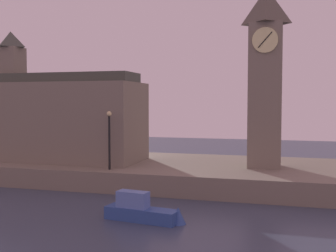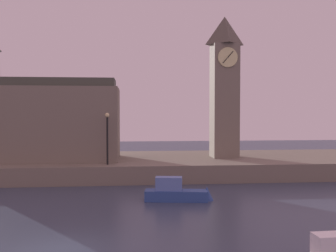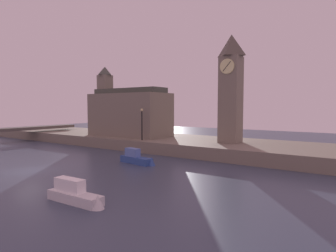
{
  "view_description": "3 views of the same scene",
  "coord_description": "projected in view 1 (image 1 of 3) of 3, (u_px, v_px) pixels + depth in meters",
  "views": [
    {
      "loc": [
        13.22,
        -12.42,
        6.39
      ],
      "look_at": [
        5.36,
        15.23,
        4.74
      ],
      "focal_mm": 44.68,
      "sensor_mm": 36.0,
      "label": 1
    },
    {
      "loc": [
        2.93,
        -16.03,
        5.77
      ],
      "look_at": [
        5.83,
        14.69,
        4.67
      ],
      "focal_mm": 40.84,
      "sensor_mm": 36.0,
      "label": 2
    },
    {
      "loc": [
        25.85,
        -14.62,
        5.98
      ],
      "look_at": [
        5.53,
        14.78,
        3.61
      ],
      "focal_mm": 31.17,
      "sensor_mm": 36.0,
      "label": 3
    }
  ],
  "objects": [
    {
      "name": "boat_tour_blue",
      "position": [
        146.0,
        211.0,
        22.37
      ],
      "size": [
        4.67,
        1.64,
        1.7
      ],
      "color": "#2D4C93",
      "rests_on": "ground"
    },
    {
      "name": "far_embankment",
      "position": [
        122.0,
        169.0,
        35.07
      ],
      "size": [
        70.0,
        12.0,
        1.5
      ],
      "primitive_type": "cube",
      "color": "slate",
      "rests_on": "ground"
    },
    {
      "name": "streetlamp",
      "position": [
        109.0,
        134.0,
        30.13
      ],
      "size": [
        0.36,
        0.36,
        4.24
      ],
      "color": "black",
      "rests_on": "far_embankment"
    },
    {
      "name": "clock_tower",
      "position": [
        265.0,
        75.0,
        31.04
      ],
      "size": [
        2.62,
        2.66,
        13.3
      ],
      "color": "slate",
      "rests_on": "far_embankment"
    },
    {
      "name": "parliament_hall",
      "position": [
        63.0,
        117.0,
        35.18
      ],
      "size": [
        12.65,
        5.85,
        11.0
      ],
      "color": "slate",
      "rests_on": "far_embankment"
    }
  ]
}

